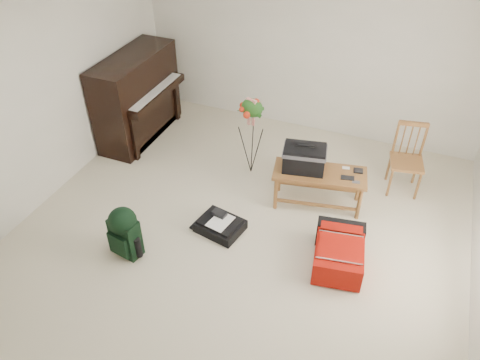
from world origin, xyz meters
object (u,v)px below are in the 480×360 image
at_px(bench, 310,162).
at_px(black_duffel, 220,225).
at_px(green_backpack, 124,230).
at_px(dining_chair, 407,160).
at_px(flower_stand, 252,137).
at_px(piano, 138,99).
at_px(red_suitcase, 340,249).

xyz_separation_m(bench, black_duffel, (-0.78, -0.90, -0.52)).
bearing_deg(green_backpack, bench, 56.11).
xyz_separation_m(bench, dining_chair, (1.07, 0.71, -0.16)).
distance_m(dining_chair, green_backpack, 3.53).
bearing_deg(flower_stand, dining_chair, 29.50).
xyz_separation_m(dining_chair, black_duffel, (-1.85, -1.61, -0.37)).
relative_size(green_backpack, flower_stand, 0.55).
bearing_deg(flower_stand, black_duffel, -68.78).
xyz_separation_m(piano, bench, (2.73, -0.56, -0.00)).
height_order(red_suitcase, black_duffel, red_suitcase).
height_order(bench, dining_chair, dining_chair).
bearing_deg(green_backpack, dining_chair, 51.70).
bearing_deg(red_suitcase, bench, 116.36).
xyz_separation_m(red_suitcase, black_duffel, (-1.39, -0.06, -0.09)).
bearing_deg(flower_stand, bench, -1.70).
bearing_deg(red_suitcase, black_duffel, 173.01).
bearing_deg(red_suitcase, piano, 147.75).
bearing_deg(dining_chair, red_suitcase, -117.38).
bearing_deg(black_duffel, flower_stand, 104.82).
bearing_deg(flower_stand, green_backpack, -93.15).
bearing_deg(piano, red_suitcase, -22.80).
distance_m(dining_chair, flower_stand, 1.98).
bearing_deg(bench, red_suitcase, -65.50).
bearing_deg(dining_chair, black_duffel, -149.65).
height_order(piano, green_backpack, piano).
bearing_deg(flower_stand, red_suitcase, -20.45).
xyz_separation_m(piano, green_backpack, (1.15, -2.18, -0.25)).
bearing_deg(black_duffel, dining_chair, 52.06).
bearing_deg(black_duffel, red_suitcase, 13.46).
height_order(black_duffel, green_backpack, green_backpack).
bearing_deg(red_suitcase, dining_chair, 63.88).
xyz_separation_m(piano, dining_chair, (3.80, 0.15, -0.16)).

